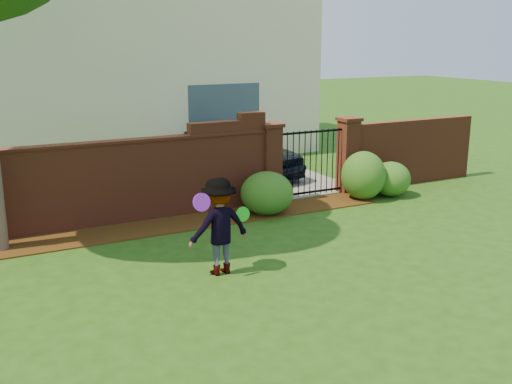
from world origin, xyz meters
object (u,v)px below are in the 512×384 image
car (246,151)px  man (220,227)px  frisbee_purple (202,202)px  frisbee_green (243,214)px

car → man: bearing=-130.7°
car → frisbee_purple: 7.63m
frisbee_purple → frisbee_green: frisbee_purple is taller
frisbee_green → frisbee_purple: bearing=-168.4°
frisbee_purple → man: bearing=27.7°
man → frisbee_purple: 0.67m
frisbee_green → man: bearing=173.7°
car → frisbee_green: car is taller
car → frisbee_green: size_ratio=17.30×
man → frisbee_green: size_ratio=6.57×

